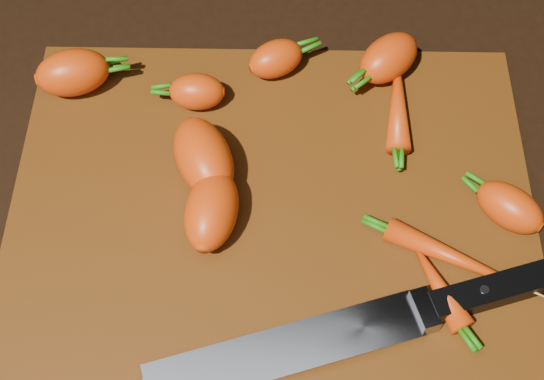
{
  "coord_description": "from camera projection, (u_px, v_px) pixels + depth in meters",
  "views": [
    {
      "loc": [
        0.01,
        -0.36,
        0.64
      ],
      "look_at": [
        0.0,
        0.01,
        0.03
      ],
      "focal_mm": 50.0,
      "sensor_mm": 36.0,
      "label": 1
    }
  ],
  "objects": [
    {
      "name": "carrot_5",
      "position": [
        276.0,
        59.0,
        0.79
      ],
      "size": [
        0.07,
        0.06,
        0.04
      ],
      "primitive_type": "ellipsoid",
      "rotation": [
        0.0,
        0.0,
        0.49
      ],
      "color": "#DD420E",
      "rests_on": "cutting_board"
    },
    {
      "name": "ground",
      "position": [
        272.0,
        217.0,
        0.73
      ],
      "size": [
        2.0,
        2.0,
        0.01
      ],
      "primitive_type": "cube",
      "color": "black"
    },
    {
      "name": "carrot_1",
      "position": [
        197.0,
        92.0,
        0.77
      ],
      "size": [
        0.06,
        0.04,
        0.04
      ],
      "primitive_type": "ellipsoid",
      "rotation": [
        0.0,
        0.0,
        3.14
      ],
      "color": "#DD420E",
      "rests_on": "cutting_board"
    },
    {
      "name": "carrot_3",
      "position": [
        212.0,
        210.0,
        0.69
      ],
      "size": [
        0.06,
        0.09,
        0.05
      ],
      "primitive_type": "ellipsoid",
      "rotation": [
        0.0,
        0.0,
        1.43
      ],
      "color": "#DD420E",
      "rests_on": "cutting_board"
    },
    {
      "name": "knife",
      "position": [
        311.0,
        343.0,
        0.64
      ],
      "size": [
        0.38,
        0.15,
        0.02
      ],
      "rotation": [
        0.0,
        0.0,
        0.3
      ],
      "color": "gray",
      "rests_on": "cutting_board"
    },
    {
      "name": "carrot_0",
      "position": [
        73.0,
        73.0,
        0.78
      ],
      "size": [
        0.09,
        0.07,
        0.05
      ],
      "primitive_type": "ellipsoid",
      "rotation": [
        0.0,
        0.0,
        0.28
      ],
      "color": "#DD420E",
      "rests_on": "cutting_board"
    },
    {
      "name": "cutting_board",
      "position": [
        272.0,
        212.0,
        0.73
      ],
      "size": [
        0.5,
        0.4,
        0.01
      ],
      "primitive_type": "cube",
      "color": "#5E2F0A",
      "rests_on": "ground"
    },
    {
      "name": "carrot_9",
      "position": [
        438.0,
        285.0,
        0.67
      ],
      "size": [
        0.06,
        0.09,
        0.02
      ],
      "primitive_type": "ellipsoid",
      "rotation": [
        0.0,
        0.0,
        1.99
      ],
      "color": "#DD420E",
      "rests_on": "cutting_board"
    },
    {
      "name": "carrot_7",
      "position": [
        398.0,
        101.0,
        0.77
      ],
      "size": [
        0.03,
        0.12,
        0.03
      ],
      "primitive_type": "ellipsoid",
      "rotation": [
        0.0,
        0.0,
        1.51
      ],
      "color": "#DD420E",
      "rests_on": "cutting_board"
    },
    {
      "name": "carrot_6",
      "position": [
        510.0,
        207.0,
        0.7
      ],
      "size": [
        0.08,
        0.07,
        0.04
      ],
      "primitive_type": "ellipsoid",
      "rotation": [
        0.0,
        0.0,
        2.45
      ],
      "color": "#DD420E",
      "rests_on": "cutting_board"
    },
    {
      "name": "carrot_4",
      "position": [
        388.0,
        58.0,
        0.79
      ],
      "size": [
        0.08,
        0.08,
        0.05
      ],
      "primitive_type": "ellipsoid",
      "rotation": [
        0.0,
        0.0,
        3.89
      ],
      "color": "#DD420E",
      "rests_on": "cutting_board"
    },
    {
      "name": "carrot_8",
      "position": [
        455.0,
        258.0,
        0.68
      ],
      "size": [
        0.13,
        0.08,
        0.02
      ],
      "primitive_type": "ellipsoid",
      "rotation": [
        0.0,
        0.0,
        -0.46
      ],
      "color": "#DD420E",
      "rests_on": "cutting_board"
    },
    {
      "name": "carrot_2",
      "position": [
        204.0,
        157.0,
        0.72
      ],
      "size": [
        0.08,
        0.1,
        0.05
      ],
      "primitive_type": "ellipsoid",
      "rotation": [
        0.0,
        0.0,
        -1.18
      ],
      "color": "#DD420E",
      "rests_on": "cutting_board"
    }
  ]
}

